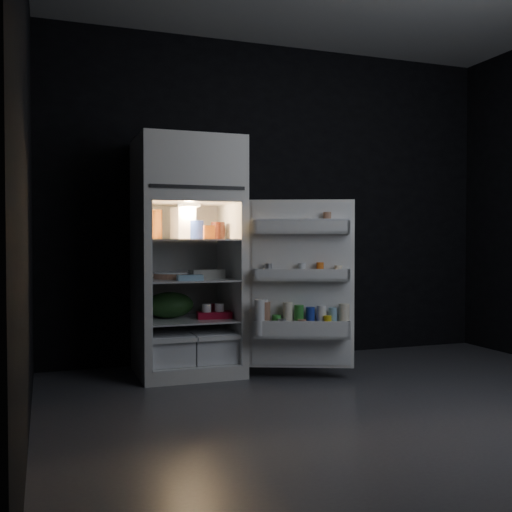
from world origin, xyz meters
name	(u,v)px	position (x,y,z in m)	size (l,w,h in m)	color
floor	(380,407)	(0.00, 0.00, 0.00)	(4.00, 3.40, 0.00)	#48484D
wall_back	(277,202)	(0.00, 1.70, 1.35)	(4.00, 0.00, 2.70)	black
wall_left	(26,172)	(-2.00, 0.00, 1.35)	(0.00, 3.40, 2.70)	black
refrigerator	(186,248)	(-0.89, 1.32, 0.96)	(0.76, 0.71, 1.78)	white
fridge_door	(301,287)	(-0.17, 0.80, 0.68)	(0.74, 0.45, 1.22)	white
milk_jug	(183,223)	(-0.92, 1.33, 1.15)	(0.15, 0.15, 0.24)	white
mayo_jar	(196,230)	(-0.83, 1.29, 1.10)	(0.11, 0.11, 0.14)	#1D369F
jam_jar	(218,231)	(-0.65, 1.28, 1.09)	(0.11, 0.11, 0.13)	black
amber_bottle	(157,224)	(-1.11, 1.36, 1.14)	(0.08, 0.08, 0.22)	#BE5F1E
small_carton	(209,232)	(-0.76, 1.14, 1.08)	(0.08, 0.06, 0.10)	orange
egg_carton	(207,274)	(-0.77, 1.19, 0.76)	(0.26, 0.10, 0.07)	gray
pie	(174,276)	(-0.99, 1.31, 0.75)	(0.31, 0.31, 0.04)	#A57257
flat_package	(190,278)	(-0.92, 1.08, 0.75)	(0.18, 0.09, 0.04)	#88B7D2
wrapped_pkg	(207,274)	(-0.71, 1.42, 0.75)	(0.11, 0.09, 0.05)	#F7EACA
produce_bag	(170,305)	(-1.02, 1.34, 0.52)	(0.37, 0.31, 0.20)	#193815
yogurt_tray	(214,315)	(-0.71, 1.20, 0.45)	(0.26, 0.14, 0.05)	maroon
small_can_red	(211,309)	(-0.68, 1.39, 0.47)	(0.07, 0.07, 0.09)	maroon
small_can_silver	(218,309)	(-0.61, 1.43, 0.47)	(0.07, 0.07, 0.09)	silver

